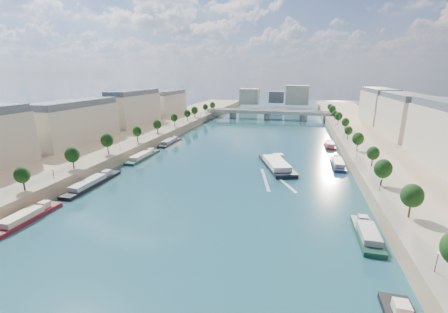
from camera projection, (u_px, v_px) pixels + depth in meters
The scene contains 17 objects.
ground at pixel (243, 153), 156.61m from camera, with size 700.00×700.00×0.00m, color #0B3134.
quay_left at pixel (120, 141), 172.45m from camera, with size 44.00×520.00×5.00m, color #9E8460.
quay_right at pixel (395, 157), 139.45m from camera, with size 44.00×520.00×5.00m, color #9E8460.
pave_left at pixel (143, 138), 168.33m from camera, with size 14.00×520.00×0.10m, color gray.
pave_right at pixel (361, 150), 142.21m from camera, with size 14.00×520.00×0.10m, color gray.
trees_left at pixel (147, 128), 168.30m from camera, with size 4.80×268.80×8.26m.
trees_right at pixel (354, 134), 150.58m from camera, with size 4.80×268.80×8.26m.
lamps_left at pixel (141, 137), 157.21m from camera, with size 0.36×200.36×4.28m.
lamps_right at pixel (350, 141), 147.19m from camera, with size 0.36×200.36×4.28m.
buildings_left at pixel (110, 113), 182.94m from camera, with size 16.00×226.00×23.20m.
buildings_right at pixel (422, 124), 143.99m from camera, with size 16.00×226.00×23.20m.
skyline at pixel (278, 96), 357.49m from camera, with size 79.00×42.00×22.00m.
bridge at pixel (267, 113), 271.91m from camera, with size 112.00×12.00×8.15m.
tour_barge at pixel (276, 165), 131.71m from camera, with size 19.11×33.05×4.32m.
wake at pixel (273, 180), 116.60m from camera, with size 16.05×25.66×0.04m.
moored_barges_left at pixel (100, 179), 114.81m from camera, with size 5.00×154.09×3.60m.
moored_barges_right at pixel (349, 191), 103.56m from camera, with size 5.00×154.40×3.60m.
Camera 1 is at (26.47, -49.47, 39.83)m, focal length 24.00 mm.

